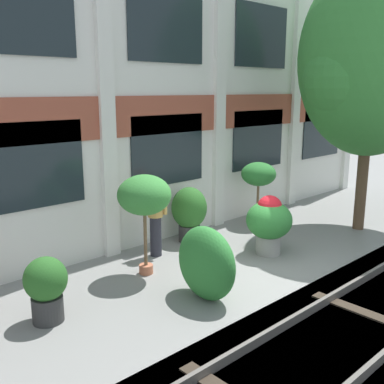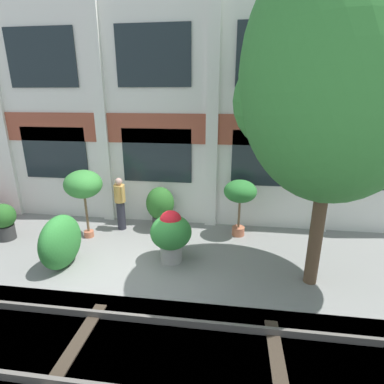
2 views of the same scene
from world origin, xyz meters
The scene contains 11 objects.
ground_plane centered at (0.00, 0.00, 0.00)m, with size 80.00×80.00×0.00m, color gray.
apartment_facade centered at (0.00, 3.28, 3.54)m, with size 17.70×0.64×7.08m.
rail_tracks centered at (0.00, -2.37, -0.13)m, with size 25.34×2.80×0.43m.
broadleaf_tree centered at (4.26, 0.12, 4.36)m, with size 3.86×3.67×6.93m.
potted_plant_ribbed_drum centered at (0.92, 0.60, 0.78)m, with size 1.04×1.04×1.38m.
potted_plant_stone_basin centered at (-4.17, 1.13, 0.61)m, with size 0.69×0.69×1.10m.
potted_plant_terracotta_small centered at (2.65, 2.32, 1.33)m, with size 0.96×0.96×1.74m.
potted_plant_fluted_column centered at (0.19, 2.49, 0.77)m, with size 0.88×0.88×1.37m.
potted_plant_tall_urn centered at (-1.82, 1.60, 1.63)m, with size 1.07×1.07×2.06m.
resident_by_doorway centered at (-1.03, 2.27, 0.91)m, with size 0.39×0.41×1.69m.
topiary_hedge centered at (-1.70, -0.02, 0.67)m, with size 1.36×0.70×1.34m, color #2D7A33.
Camera 2 is at (2.37, -6.10, 4.11)m, focal length 28.00 mm.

